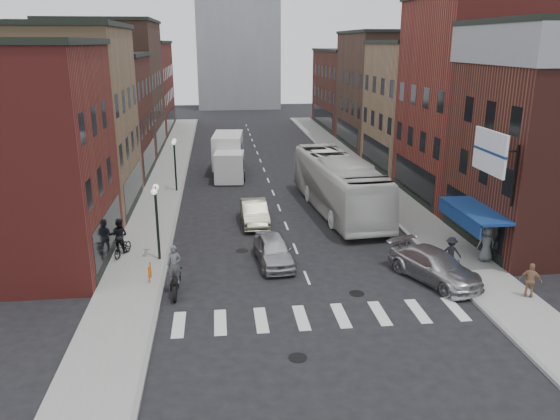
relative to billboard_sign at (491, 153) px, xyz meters
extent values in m
plane|color=black|center=(-8.59, -0.50, -6.13)|extent=(160.00, 160.00, 0.00)
cube|color=gray|center=(-17.09, 21.50, -6.06)|extent=(3.00, 74.00, 0.15)
cube|color=gray|center=(-0.09, 21.50, -6.06)|extent=(3.00, 74.00, 0.15)
cube|color=gray|center=(-15.59, 21.50, -6.13)|extent=(0.20, 74.00, 0.16)
cube|color=gray|center=(-1.59, 21.50, -6.13)|extent=(0.20, 74.00, 0.16)
cube|color=silver|center=(-8.59, -3.50, -6.13)|extent=(12.00, 2.20, 0.01)
cube|color=black|center=(-18.61, 4.00, -4.53)|extent=(0.08, 7.20, 2.20)
cube|color=#917450|center=(-23.59, 13.50, -0.13)|extent=(10.00, 10.00, 12.00)
cube|color=black|center=(-18.61, 13.50, -4.53)|extent=(0.08, 8.00, 2.20)
cube|color=black|center=(-23.59, 13.50, 6.02)|extent=(10.30, 10.20, 0.30)
cube|color=#4E221C|center=(-23.59, 23.50, -1.13)|extent=(10.00, 10.00, 10.00)
cube|color=black|center=(-18.61, 23.50, -4.53)|extent=(0.08, 8.00, 2.20)
cube|color=black|center=(-23.59, 23.50, 4.02)|extent=(10.30, 10.20, 0.30)
cube|color=#4B3125|center=(-23.59, 34.50, 0.37)|extent=(10.00, 12.00, 13.00)
cube|color=black|center=(-18.61, 34.50, -4.53)|extent=(0.08, 9.60, 2.20)
cube|color=black|center=(-23.59, 34.50, 7.02)|extent=(10.30, 12.20, 0.30)
cube|color=maroon|center=(-23.59, 48.50, -0.63)|extent=(10.00, 16.00, 11.00)
cube|color=black|center=(-18.61, 48.50, -4.53)|extent=(0.08, 12.80, 2.20)
cube|color=black|center=(-23.59, 48.50, 5.02)|extent=(10.30, 16.20, 0.30)
cube|color=black|center=(1.43, 4.00, -4.53)|extent=(0.08, 7.20, 2.20)
cube|color=maroon|center=(6.41, 13.50, 0.87)|extent=(10.00, 10.00, 14.00)
cube|color=black|center=(1.43, 13.50, -4.53)|extent=(0.08, 8.00, 2.20)
cube|color=#917450|center=(6.41, 23.50, -0.63)|extent=(10.00, 10.00, 11.00)
cube|color=black|center=(1.43, 23.50, -4.53)|extent=(0.08, 8.00, 2.20)
cube|color=black|center=(6.41, 23.50, 5.02)|extent=(10.30, 10.20, 0.30)
cube|color=#4B3125|center=(6.41, 34.50, -0.13)|extent=(10.00, 12.00, 12.00)
cube|color=black|center=(1.43, 34.50, -4.53)|extent=(0.08, 9.60, 2.20)
cube|color=black|center=(6.41, 34.50, 6.02)|extent=(10.30, 12.20, 0.30)
cube|color=#4E221C|center=(6.41, 48.50, -1.13)|extent=(10.00, 16.00, 10.00)
cube|color=black|center=(1.43, 48.50, -4.53)|extent=(0.08, 12.80, 2.20)
cube|color=black|center=(6.41, 48.50, 4.02)|extent=(10.30, 16.20, 0.30)
cube|color=navy|center=(0.51, 2.00, -3.43)|extent=(1.80, 5.00, 0.15)
cube|color=navy|center=(-0.34, 2.00, -3.78)|extent=(0.10, 5.00, 0.70)
cylinder|color=black|center=(1.31, 0.00, -1.13)|extent=(0.12, 0.12, 3.00)
cylinder|color=black|center=(0.61, 0.00, 0.07)|extent=(1.40, 0.08, 0.08)
cube|color=silver|center=(-0.09, 0.00, 0.07)|extent=(0.12, 3.00, 2.00)
cylinder|color=black|center=(-15.99, 3.50, -4.13)|extent=(0.14, 0.14, 4.00)
cylinder|color=black|center=(-15.99, 3.50, -2.13)|extent=(0.06, 0.90, 0.06)
sphere|color=white|center=(-15.99, 3.05, -2.18)|extent=(0.32, 0.32, 0.32)
sphere|color=white|center=(-15.99, 3.95, -2.18)|extent=(0.32, 0.32, 0.32)
cylinder|color=black|center=(-15.99, 17.50, -4.13)|extent=(0.14, 0.14, 4.00)
cylinder|color=black|center=(-15.99, 17.50, -2.13)|extent=(0.06, 0.90, 0.06)
sphere|color=white|center=(-15.99, 17.05, -2.18)|extent=(0.32, 0.32, 0.32)
sphere|color=white|center=(-15.99, 17.95, -2.18)|extent=(0.32, 0.32, 0.32)
cylinder|color=#D8590C|center=(-16.19, 0.50, -5.58)|extent=(0.08, 0.08, 0.80)
cylinder|color=#D8590C|center=(-16.19, 1.10, -5.58)|extent=(0.08, 0.08, 0.80)
cube|color=silver|center=(-11.81, 20.06, -4.82)|extent=(2.56, 2.74, 2.43)
cube|color=black|center=(-11.81, 20.06, -4.58)|extent=(2.49, 1.58, 1.07)
cube|color=silver|center=(-11.81, 23.76, -4.09)|extent=(2.90, 5.26, 2.82)
cube|color=navy|center=(-11.81, 23.76, -4.09)|extent=(2.64, 2.17, 1.17)
cube|color=black|center=(-11.81, 23.56, -5.70)|extent=(2.72, 6.50, 0.34)
cylinder|color=black|center=(-12.93, 20.25, -5.70)|extent=(0.27, 0.88, 0.88)
cylinder|color=black|center=(-10.69, 20.25, -5.70)|extent=(0.27, 0.88, 0.88)
cylinder|color=black|center=(-12.93, 23.56, -5.70)|extent=(0.27, 0.88, 0.88)
cylinder|color=black|center=(-10.69, 23.56, -5.70)|extent=(0.27, 0.88, 0.88)
cylinder|color=black|center=(-12.93, 25.51, -5.70)|extent=(0.27, 0.88, 0.88)
cylinder|color=black|center=(-10.69, 25.51, -5.70)|extent=(0.27, 0.88, 0.88)
cylinder|color=black|center=(-14.88, 0.29, -5.77)|extent=(0.15, 0.72, 0.72)
cylinder|color=black|center=(-14.88, -1.33, -5.77)|extent=(0.15, 0.72, 0.72)
cube|color=black|center=(-14.88, -0.52, -5.54)|extent=(0.41, 1.32, 0.38)
cube|color=black|center=(-14.88, 0.08, -5.10)|extent=(0.60, 0.13, 0.07)
imported|color=#4C4F53|center=(-14.88, -0.63, -4.64)|extent=(0.70, 0.50, 1.79)
imported|color=silver|center=(-4.66, 11.33, -4.24)|extent=(4.21, 13.76, 3.78)
imported|color=#ADADB2|center=(-10.03, 2.50, -5.39)|extent=(2.09, 4.48, 1.49)
imported|color=#AAA68A|center=(-10.56, 9.15, -5.39)|extent=(1.69, 4.57, 1.49)
imported|color=#AFAFB4|center=(-2.50, -0.50, -5.38)|extent=(3.96, 5.57, 1.50)
imported|color=black|center=(-17.96, 4.20, -5.52)|extent=(1.15, 1.88, 0.93)
imported|color=black|center=(-18.19, 4.79, -5.03)|extent=(1.06, 0.84, 1.90)
imported|color=black|center=(-1.19, 0.67, -5.18)|extent=(1.15, 0.87, 1.60)
imported|color=#9A704E|center=(0.92, -3.04, -5.18)|extent=(1.05, 0.93, 1.61)
imported|color=#5B5F63|center=(0.97, 1.26, -5.03)|extent=(0.94, 0.62, 1.91)
camera|label=1|loc=(-12.77, -23.87, 4.97)|focal=35.00mm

